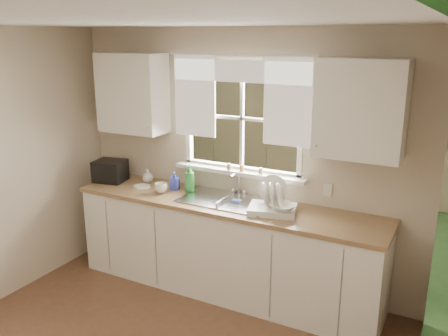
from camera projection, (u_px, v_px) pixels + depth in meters
The scene contains 19 objects.
room_walls at pixel (92, 238), 2.87m from camera, with size 3.62×4.02×2.50m.
ceiling at pixel (83, 20), 2.58m from camera, with size 3.60×4.00×0.02m, color silver.
window at pixel (241, 136), 4.56m from camera, with size 1.38×0.16×1.06m.
curtains at pixel (239, 89), 4.40m from camera, with size 1.50×0.03×0.81m.
base_cabinets at pixel (225, 248), 4.57m from camera, with size 3.00×0.62×0.87m, color white.
countertop at pixel (225, 204), 4.45m from camera, with size 3.04×0.65×0.04m, color olive.
upper_cabinet_left at pixel (133, 93), 4.83m from camera, with size 0.70×0.33×0.80m, color white.
upper_cabinet_right at pixel (361, 109), 3.79m from camera, with size 0.70×0.33×0.80m, color white.
wall_outlet at pixel (328, 190), 4.26m from camera, with size 0.08×0.01×0.12m, color beige.
sill_jars at pixel (244, 169), 4.56m from camera, with size 0.38×0.04×0.06m.
sink at pixel (227, 208), 4.49m from camera, with size 0.88×0.52×0.40m.
dish_rack at pixel (272, 204), 4.18m from camera, with size 0.48×0.40×0.30m.
bowl at pixel (283, 207), 4.08m from camera, with size 0.22×0.22×0.05m, color white.
soap_bottle_a at pixel (190, 178), 4.71m from camera, with size 0.11×0.11×0.28m, color green.
soap_bottle_b at pixel (175, 181), 4.78m from camera, with size 0.08×0.08×0.18m, color #3041B5.
soap_bottle_c at pixel (148, 175), 5.02m from camera, with size 0.12×0.12×0.15m, color beige.
saucer at pixel (142, 186), 4.89m from camera, with size 0.17×0.17×0.01m, color beige.
cup at pixel (161, 188), 4.69m from camera, with size 0.13×0.13×0.10m, color silver.
black_appliance at pixel (110, 171), 5.06m from camera, with size 0.31×0.27×0.23m, color black.
Camera 1 is at (1.95, -2.03, 2.42)m, focal length 38.00 mm.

